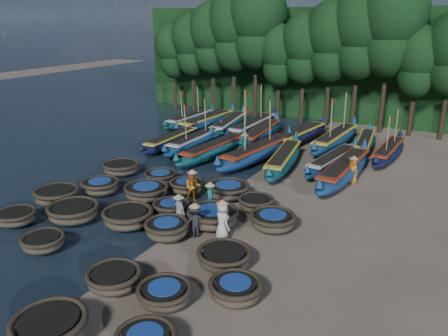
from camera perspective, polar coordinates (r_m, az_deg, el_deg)
The scene contains 57 objects.
ground at distance 22.34m, azimuth -2.09°, elevation -5.15°, with size 120.00×120.00×0.00m, color #7C6A5A.
foliage_wall at distance 42.44m, azimuth 14.82°, elevation 12.91°, with size 40.00×3.00×10.00m, color black.
coracle_3 at distance 14.81m, azimuth -21.80°, elevation -18.70°, with size 2.79×2.79×0.77m.
coracle_5 at distance 22.64m, azimuth -25.52°, elevation -5.75°, with size 2.20×2.20×0.67m.
coracle_6 at distance 19.82m, azimuth -22.55°, elevation -8.88°, with size 2.09×2.09×0.65m.
coracle_7 at distance 16.50m, azimuth -14.18°, elevation -13.76°, with size 2.16×2.16×0.69m.
coracle_8 at distance 15.42m, azimuth -7.78°, elevation -15.94°, with size 2.03×2.03×0.66m.
coracle_9 at distance 15.42m, azimuth 1.50°, elevation -15.55°, with size 2.27×2.27×0.73m.
coracle_10 at distance 24.18m, azimuth -20.98°, elevation -3.32°, with size 2.64×2.64×0.82m.
coracle_11 at distance 21.96m, azimuth -19.07°, elevation -5.40°, with size 2.89×2.89×0.81m.
coracle_12 at distance 20.69m, azimuth -12.46°, elevation -6.26°, with size 2.64×2.64×0.83m.
coracle_13 at distance 19.34m, azimuth -7.49°, elevation -7.86°, with size 2.18×2.18×0.80m.
coracle_14 at distance 17.22m, azimuth 0.01°, elevation -11.54°, with size 2.16×2.16×0.72m.
coracle_15 at distance 24.75m, azimuth -15.86°, elevation -2.29°, with size 2.20×2.20×0.78m.
coracle_16 at distance 23.42m, azimuth -10.11°, elevation -3.03°, with size 2.92×2.92×0.80m.
coracle_17 at distance 21.39m, azimuth -6.90°, elevation -5.19°, with size 1.99×1.99×0.73m.
coracle_18 at distance 20.24m, azimuth -1.51°, elevation -6.32°, with size 2.93×2.93×0.85m.
coracle_19 at distance 20.10m, azimuth 6.37°, elevation -6.81°, with size 2.25×2.25×0.75m.
coracle_20 at distance 27.50m, azimuth -13.31°, elevation 0.05°, with size 2.66×2.66×0.75m.
coracle_21 at distance 25.69m, azimuth -8.28°, elevation -1.11°, with size 1.94×1.94×0.65m.
coracle_22 at distance 24.02m, azimuth -4.91°, elevation -2.33°, with size 2.17×2.17×0.73m.
coracle_23 at distance 23.32m, azimuth 0.57°, elevation -2.86°, with size 2.32×2.32×0.78m.
coracle_24 at distance 21.82m, azimuth 4.18°, elevation -4.61°, with size 2.00×2.00×0.73m.
long_boat_2 at distance 32.67m, azimuth -6.86°, elevation 3.63°, with size 1.50×7.57×1.33m.
long_boat_3 at distance 32.18m, azimuth -3.67°, elevation 3.57°, with size 1.51×8.21×3.49m.
long_boat_4 at distance 30.04m, azimuth -1.32°, elevation 2.47°, with size 2.24×8.33×1.47m.
long_boat_5 at distance 29.29m, azimuth 4.36°, elevation 2.10°, with size 2.82×9.12×3.91m.
long_boat_6 at distance 28.22m, azimuth 7.79°, elevation 1.18°, with size 2.77×8.31×1.48m.
long_boat_7 at distance 28.61m, azimuth 14.05°, elevation 0.93°, with size 2.38×7.63×1.35m.
long_boat_8 at distance 26.83m, azimuth 15.41°, elevation -0.21°, with size 2.03×9.00×1.59m.
long_boat_9 at distance 39.27m, azimuth -4.40°, elevation 6.38°, with size 1.55×7.71×3.28m.
long_boat_10 at distance 37.98m, azimuth -2.21°, elevation 6.09°, with size 2.11×8.85×1.56m.
long_boat_11 at distance 36.97m, azimuth 0.67°, elevation 5.74°, with size 3.03×8.80×1.57m.
long_boat_12 at distance 36.14m, azimuth 3.76°, elevation 5.42°, with size 1.63×9.19×3.90m.
long_boat_13 at distance 34.10m, azimuth 4.84°, elevation 4.51°, with size 2.39×8.82×1.56m.
long_boat_14 at distance 33.96m, azimuth 9.91°, elevation 4.20°, with size 2.66×8.55×1.52m.
long_boat_15 at distance 33.44m, azimuth 14.36°, elevation 3.71°, with size 2.18×9.13×3.88m.
long_boat_16 at distance 33.49m, azimuth 17.92°, elevation 3.18°, with size 2.09×7.31×1.29m.
long_boat_17 at distance 31.78m, azimuth 20.70°, elevation 2.06°, with size 1.71×7.58×3.22m.
fisherman_0 at distance 18.86m, azimuth -0.23°, elevation -6.79°, with size 1.04×0.94×1.98m.
fisherman_1 at distance 21.29m, azimuth -1.83°, elevation -3.79°, with size 0.52×0.63×1.76m.
fisherman_2 at distance 22.70m, azimuth -4.13°, elevation -2.33°, with size 1.04×1.00×1.89m.
fisherman_3 at distance 19.19m, azimuth -3.82°, elevation -6.80°, with size 1.08×1.11×1.72m.
fisherman_4 at distance 20.09m, azimuth -5.89°, elevation -5.51°, with size 0.98×0.70×1.74m.
fisherman_5 at distance 29.31m, azimuth 2.69°, elevation 2.79°, with size 0.68×1.72×2.01m.
fisherman_6 at distance 26.25m, azimuth 16.48°, elevation -0.17°, with size 0.91×0.82×1.77m.
tree_0 at distance 45.98m, azimuth -6.61°, elevation 15.06°, with size 3.68×3.68×8.68m.
tree_1 at distance 44.65m, azimuth -4.14°, elevation 15.88°, with size 4.09×4.09×9.65m.
tree_2 at distance 43.41m, azimuth -1.50°, elevation 16.72°, with size 4.51×4.51×10.63m.
tree_3 at distance 42.26m, azimuth 1.32°, elevation 17.57°, with size 4.92×4.92×11.60m.
tree_4 at distance 41.23m, azimuth 4.31°, elevation 18.42°, with size 5.34×5.34×12.58m.
tree_5 at distance 40.44m, azimuth 7.26°, elevation 14.47°, with size 3.68×3.68×8.68m.
tree_6 at distance 39.59m, azimuth 10.50°, elevation 15.20°, with size 4.09×4.09×9.65m.
tree_7 at distance 38.87m, azimuth 13.89°, elevation 15.90°, with size 4.51×4.51×10.63m.
tree_8 at distance 38.29m, azimuth 17.42°, elevation 16.57°, with size 4.92×4.92×11.60m.
tree_9 at distance 37.85m, azimuth 21.06°, elevation 17.20°, with size 5.34×5.34×12.58m.
tree_10 at distance 37.70m, azimuth 24.08°, elevation 12.68°, with size 3.68×3.68×8.68m.
Camera 1 is at (10.56, -17.39, 9.22)m, focal length 35.00 mm.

